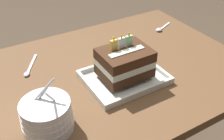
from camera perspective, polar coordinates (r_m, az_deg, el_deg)
The scene contains 6 objects.
dining_table at distance 1.08m, azimuth -2.34°, elevation -5.50°, with size 1.15×0.75×0.74m.
foil_tray at distance 0.98m, azimuth 2.57°, elevation -1.68°, with size 0.28×0.22×0.02m.
birthday_cake at distance 0.94m, azimuth 2.67°, elevation 1.62°, with size 0.17×0.13×0.15m.
bowl_stack at distance 0.80m, azimuth -13.56°, elevation -9.39°, with size 0.15×0.15×0.16m.
serving_spoon_near_tray at distance 1.34m, azimuth 10.11°, elevation 8.52°, with size 0.13×0.07×0.01m.
serving_spoon_by_bowls at distance 1.07m, azimuth -17.15°, elevation 0.02°, with size 0.09×0.14×0.01m.
Camera 1 is at (-0.38, -0.73, 1.33)m, focal length 43.39 mm.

